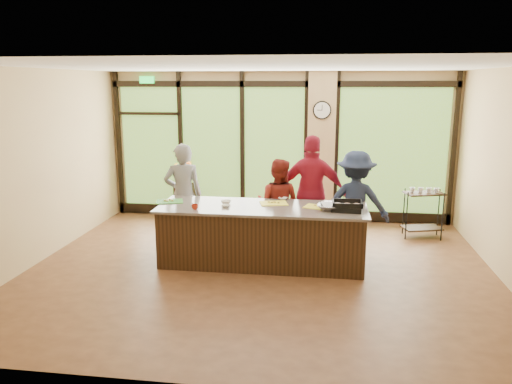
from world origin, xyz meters
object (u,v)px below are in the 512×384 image
(cook_left, at_px, (183,195))
(roasting_pan, at_px, (347,208))
(bar_cart, at_px, (423,208))
(flower_stand, at_px, (185,201))
(cook_right, at_px, (355,203))
(island_base, at_px, (262,236))

(cook_left, xyz_separation_m, roasting_pan, (2.73, -0.78, 0.07))
(bar_cart, bearing_deg, flower_stand, 154.56)
(cook_left, bearing_deg, roasting_pan, 147.93)
(cook_right, xyz_separation_m, bar_cart, (1.28, 1.03, -0.30))
(cook_left, bearing_deg, flower_stand, -90.84)
(cook_right, bearing_deg, bar_cart, -136.82)
(island_base, height_order, cook_left, cook_left)
(cook_left, xyz_separation_m, flower_stand, (-0.48, 1.75, -0.53))
(island_base, bearing_deg, roasting_pan, -3.84)
(cook_right, bearing_deg, flower_stand, -22.92)
(island_base, distance_m, roasting_pan, 1.39)
(cook_left, height_order, bar_cart, cook_left)
(roasting_pan, bearing_deg, bar_cart, 58.51)
(flower_stand, bearing_deg, island_base, -43.71)
(bar_cart, bearing_deg, roasting_pan, -145.20)
(cook_left, bearing_deg, cook_right, 164.13)
(cook_left, distance_m, cook_right, 2.90)
(roasting_pan, bearing_deg, cook_left, 171.00)
(cook_left, relative_size, roasting_pan, 4.10)
(cook_right, relative_size, flower_stand, 2.36)
(roasting_pan, bearing_deg, flower_stand, 148.66)
(cook_right, distance_m, flower_stand, 3.83)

